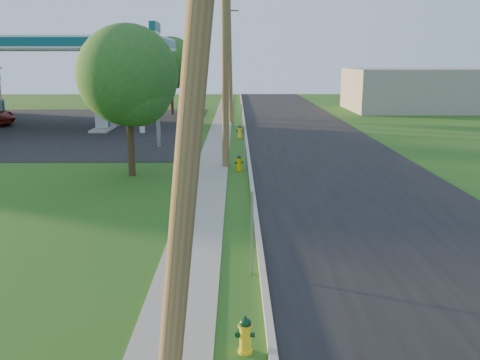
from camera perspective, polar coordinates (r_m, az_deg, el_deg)
name	(u,v)px	position (r m, az deg, el deg)	size (l,w,h in m)	color
road	(372,207)	(18.69, 13.90, -2.78)	(8.00, 120.00, 0.02)	black
curb	(254,205)	(18.11, 1.54, -2.69)	(0.15, 120.00, 0.15)	#A5A297
sidewalk	(203,207)	(18.15, -4.00, -2.88)	(1.50, 120.00, 0.03)	#99968A
forecourt	(21,127)	(42.81, -22.28, 5.26)	(26.00, 28.00, 0.02)	black
utility_pole_near	(194,68)	(6.46, -4.89, 11.86)	(1.40, 0.32, 9.48)	brown
utility_pole_mid	(225,58)	(24.45, -1.59, 12.89)	(1.40, 0.32, 9.80)	brown
utility_pole_far	(230,60)	(42.45, -1.08, 12.64)	(1.40, 0.32, 9.50)	brown
sign_post_near	(252,234)	(12.28, 1.29, -5.75)	(0.05, 0.04, 2.00)	gray
sign_post_mid	(244,149)	(23.77, 0.47, 3.33)	(0.05, 0.04, 2.00)	gray
sign_post_far	(242,119)	(35.86, 0.18, 6.53)	(0.05, 0.04, 2.00)	gray
gas_canopy	(42,45)	(41.83, -20.37, 13.37)	(18.18, 9.18, 6.40)	silver
fuel_pump_ne	(102,120)	(38.83, -14.48, 6.19)	(1.20, 3.20, 1.90)	#A5A297
fuel_pump_se	(115,114)	(42.70, -13.19, 6.82)	(1.20, 3.20, 1.90)	#A5A297
price_pylon	(156,49)	(30.27, -8.99, 13.63)	(0.34, 2.04, 6.85)	gray
distant_building	(422,90)	(55.56, 18.88, 9.11)	(14.00, 10.00, 4.00)	#9F9989
tree_verge	(130,79)	(22.91, -11.65, 10.48)	(4.19, 4.19, 6.35)	#342618
tree_lot	(172,65)	(48.97, -7.27, 12.12)	(4.54, 4.54, 6.88)	#342618
hydrant_near	(245,335)	(9.44, 0.56, -16.21)	(0.35, 0.31, 0.67)	yellow
hydrant_mid	(239,163)	(24.01, -0.11, 1.85)	(0.37, 0.33, 0.72)	#DCB000
hydrant_far	(240,131)	(34.14, -0.04, 5.21)	(0.43, 0.39, 0.84)	yellow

